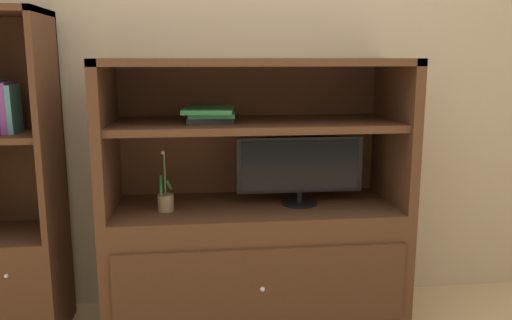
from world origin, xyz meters
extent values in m
cube|color=tan|center=(0.00, 0.75, 1.40)|extent=(6.00, 0.10, 2.80)
cube|color=#4C2D1C|center=(0.00, 0.40, 0.33)|extent=(1.54, 0.60, 0.66)
cube|color=#462A19|center=(0.00, 0.09, 0.33)|extent=(1.42, 0.02, 0.39)
sphere|color=silver|center=(0.00, 0.08, 0.33)|extent=(0.02, 0.02, 0.02)
cube|color=#4C2D1C|center=(-0.74, 0.40, 1.04)|extent=(0.05, 0.60, 0.76)
cube|color=#4C2D1C|center=(0.74, 0.40, 1.04)|extent=(0.05, 0.60, 0.76)
cube|color=#4C2D1C|center=(0.00, 0.69, 1.04)|extent=(1.54, 0.02, 0.76)
cube|color=#4C2D1C|center=(0.00, 0.40, 1.40)|extent=(1.54, 0.60, 0.04)
cube|color=#4C2D1C|center=(0.00, 0.40, 1.08)|extent=(1.44, 0.54, 0.04)
cylinder|color=black|center=(0.23, 0.38, 0.66)|extent=(0.19, 0.19, 0.01)
cylinder|color=black|center=(0.23, 0.38, 0.70)|extent=(0.03, 0.03, 0.05)
cube|color=black|center=(0.23, 0.38, 0.87)|extent=(0.66, 0.02, 0.29)
cube|color=black|center=(0.23, 0.37, 0.87)|extent=(0.62, 0.00, 0.26)
cylinder|color=#8C7251|center=(-0.46, 0.34, 0.70)|extent=(0.08, 0.08, 0.08)
cylinder|color=#3D6B33|center=(-0.46, 0.34, 0.86)|extent=(0.01, 0.01, 0.23)
cube|color=#2D7A38|center=(-0.44, 0.34, 0.79)|extent=(0.03, 0.10, 0.07)
cube|color=#2D7A38|center=(-0.48, 0.34, 0.79)|extent=(0.02, 0.10, 0.08)
sphere|color=#C6729E|center=(-0.47, 0.34, 0.96)|extent=(0.02, 0.02, 0.02)
cube|color=black|center=(-0.24, 0.40, 1.12)|extent=(0.24, 0.27, 0.03)
cube|color=#338C4C|center=(-0.22, 0.40, 1.14)|extent=(0.24, 0.28, 0.02)
cube|color=#338C4C|center=(-0.23, 0.39, 1.16)|extent=(0.28, 0.32, 0.02)
cube|color=#4C2D1C|center=(-1.20, 0.40, 0.28)|extent=(0.40, 0.44, 0.55)
sphere|color=silver|center=(-1.20, 0.18, 0.41)|extent=(0.02, 0.02, 0.02)
cube|color=#4C2D1C|center=(-1.02, 0.40, 1.10)|extent=(0.03, 0.44, 1.10)
cube|color=#4C2D1C|center=(-1.20, 0.61, 1.10)|extent=(0.40, 0.02, 1.10)
cube|color=#4C2D1C|center=(-1.20, 0.40, 1.05)|extent=(0.34, 0.40, 0.03)
cube|color=#2D519E|center=(-1.24, 0.40, 1.19)|extent=(0.03, 0.17, 0.25)
cube|color=purple|center=(-1.20, 0.40, 1.18)|extent=(0.03, 0.15, 0.24)
cube|color=teal|center=(-1.17, 0.40, 1.18)|extent=(0.03, 0.17, 0.23)
camera|label=1|loc=(-0.30, -2.26, 1.43)|focal=37.01mm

